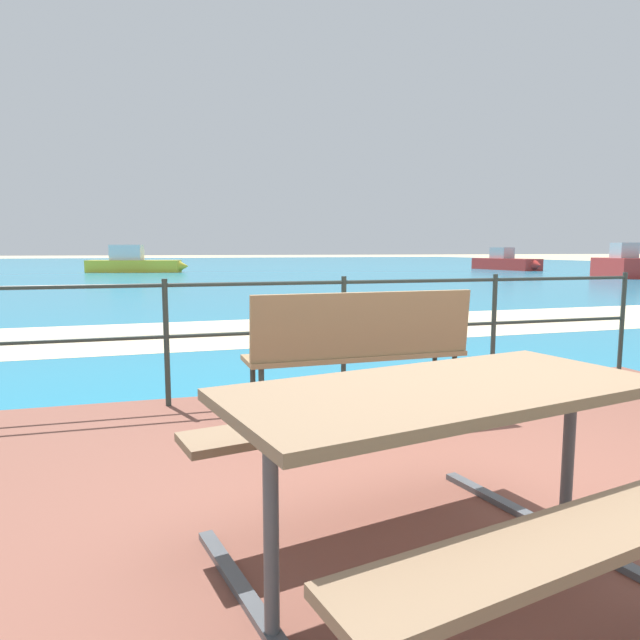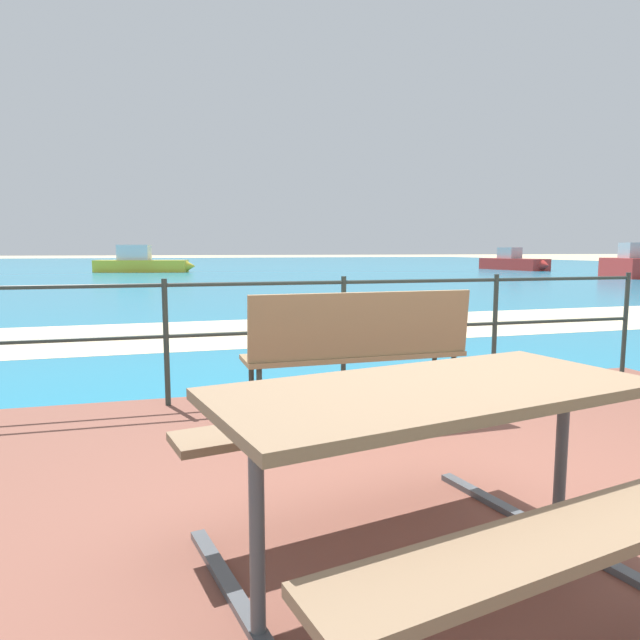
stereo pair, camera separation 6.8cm
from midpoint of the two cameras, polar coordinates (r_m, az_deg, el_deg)
The scene contains 10 objects.
ground_plane at distance 2.98m, azimuth 17.12°, elevation -19.13°, with size 240.00×240.00×0.00m, color tan.
patio_paving at distance 2.97m, azimuth 17.15°, elevation -18.61°, with size 6.40×5.20×0.06m, color brown.
sea_water at distance 42.27m, azimuth -14.15°, elevation 5.16°, with size 90.00×90.00×0.01m, color teal.
beach_strip at distance 9.05m, azimuth -6.40°, elevation -1.16°, with size 54.00×3.06×0.01m, color beige.
picnic_table at distance 2.15m, azimuth 11.43°, elevation -10.89°, with size 1.88×1.77×0.76m.
park_bench at distance 4.19m, azimuth 3.60°, elevation -2.26°, with size 1.69×0.47×0.94m.
railing_fence at distance 4.87m, azimuth 2.00°, elevation 0.09°, with size 5.94×0.04×1.02m.
boat_near at distance 37.69m, azimuth 18.13°, elevation 5.50°, with size 2.12×5.37×1.39m.
boat_mid at distance 33.53m, azimuth -18.22°, elevation 5.44°, with size 5.60×2.39×1.52m.
boat_far at distance 29.46m, azimuth 27.78°, elevation 4.87°, with size 2.01×3.56×1.58m.
Camera 1 is at (-1.54, -2.21, 1.31)m, focal length 31.89 mm.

